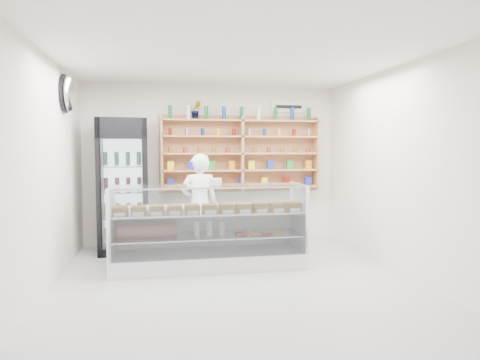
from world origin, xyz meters
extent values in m
plane|color=#A4A5A9|center=(0.00, 0.00, 0.00)|extent=(5.00, 5.00, 0.00)
plane|color=white|center=(0.00, 0.00, 2.80)|extent=(5.00, 5.00, 0.00)
plane|color=silver|center=(0.00, 2.50, 1.40)|extent=(4.50, 0.00, 4.50)
plane|color=silver|center=(0.00, -2.50, 1.40)|extent=(4.50, 0.00, 4.50)
plane|color=silver|center=(-2.25, 0.00, 1.40)|extent=(0.00, 5.00, 5.00)
plane|color=silver|center=(2.25, 0.00, 1.40)|extent=(0.00, 5.00, 5.00)
cube|color=white|center=(-0.26, 0.80, 0.11)|extent=(2.71, 0.77, 0.23)
cube|color=white|center=(-0.26, 1.16, 0.51)|extent=(2.71, 0.05, 0.57)
cube|color=silver|center=(-0.26, 0.80, 0.46)|extent=(2.60, 0.67, 0.02)
cube|color=silver|center=(-0.26, 0.80, 0.79)|extent=(2.65, 0.71, 0.02)
cube|color=silver|center=(-0.26, 0.43, 0.70)|extent=(2.65, 0.11, 0.94)
cube|color=silver|center=(-0.26, 0.76, 1.17)|extent=(2.65, 0.54, 0.01)
imported|color=white|center=(-0.33, 1.50, 0.81)|extent=(0.59, 0.39, 1.61)
cube|color=black|center=(-1.53, 2.01, 1.08)|extent=(0.82, 0.80, 2.17)
cube|color=#260537|center=(-1.55, 1.65, 2.00)|extent=(0.76, 0.07, 0.30)
cube|color=silver|center=(-1.55, 1.63, 0.99)|extent=(0.65, 0.05, 1.71)
cube|color=tan|center=(-0.90, 2.34, 1.59)|extent=(0.04, 0.28, 1.33)
cube|color=tan|center=(0.50, 2.34, 1.59)|extent=(0.04, 0.28, 1.33)
cube|color=tan|center=(1.90, 2.34, 1.59)|extent=(0.04, 0.28, 1.33)
cube|color=tan|center=(0.50, 2.34, 1.00)|extent=(2.80, 0.28, 0.03)
cube|color=tan|center=(0.50, 2.34, 1.30)|extent=(2.80, 0.28, 0.03)
cube|color=tan|center=(0.50, 2.34, 1.60)|extent=(2.80, 0.28, 0.03)
cube|color=tan|center=(0.50, 2.34, 1.90)|extent=(2.80, 0.28, 0.03)
cube|color=tan|center=(0.50, 2.34, 2.18)|extent=(2.80, 0.28, 0.03)
imported|color=#1E6626|center=(-0.30, 2.34, 2.35)|extent=(0.20, 0.18, 0.32)
ellipsoid|color=silver|center=(-2.17, 1.20, 2.45)|extent=(0.15, 0.50, 0.50)
cube|color=white|center=(1.40, 2.47, 2.45)|extent=(0.62, 0.03, 0.20)
camera|label=1|loc=(-0.93, -5.15, 1.69)|focal=32.00mm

